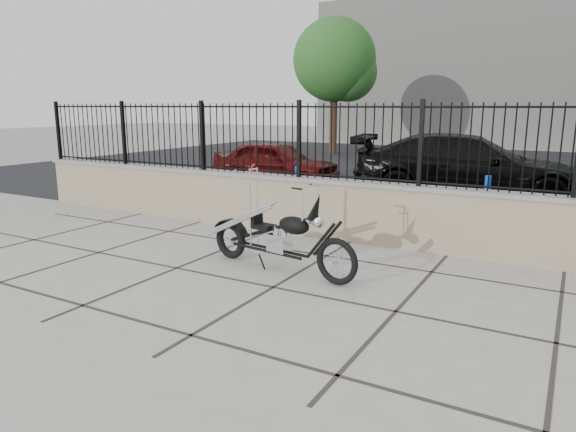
# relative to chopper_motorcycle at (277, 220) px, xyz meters

# --- Properties ---
(ground_plane) EXTENTS (90.00, 90.00, 0.00)m
(ground_plane) POSITION_rel_chopper_motorcycle_xyz_m (0.30, -0.60, -0.67)
(ground_plane) COLOR #99968E
(ground_plane) RESTS_ON ground
(parking_lot) EXTENTS (30.00, 30.00, 0.00)m
(parking_lot) POSITION_rel_chopper_motorcycle_xyz_m (0.30, 11.90, -0.67)
(parking_lot) COLOR black
(parking_lot) RESTS_ON ground
(retaining_wall) EXTENTS (14.00, 0.36, 0.96)m
(retaining_wall) POSITION_rel_chopper_motorcycle_xyz_m (0.30, 1.90, -0.19)
(retaining_wall) COLOR gray
(retaining_wall) RESTS_ON ground_plane
(iron_fence) EXTENTS (14.00, 0.08, 1.20)m
(iron_fence) POSITION_rel_chopper_motorcycle_xyz_m (0.30, 1.90, 0.89)
(iron_fence) COLOR black
(iron_fence) RESTS_ON retaining_wall
(background_building) EXTENTS (22.00, 6.00, 8.00)m
(background_building) POSITION_rel_chopper_motorcycle_xyz_m (0.30, 25.90, 3.33)
(background_building) COLOR beige
(background_building) RESTS_ON ground_plane
(chopper_motorcycle) EXTENTS (2.26, 0.74, 1.34)m
(chopper_motorcycle) POSITION_rel_chopper_motorcycle_xyz_m (0.00, 0.00, 0.00)
(chopper_motorcycle) COLOR black
(chopper_motorcycle) RESTS_ON ground_plane
(car_red) EXTENTS (3.55, 1.50, 1.20)m
(car_red) POSITION_rel_chopper_motorcycle_xyz_m (-3.86, 6.45, -0.07)
(car_red) COLOR #4B0B0A
(car_red) RESTS_ON parking_lot
(car_black) EXTENTS (5.42, 2.94, 1.49)m
(car_black) POSITION_rel_chopper_motorcycle_xyz_m (1.13, 6.63, 0.08)
(car_black) COLOR black
(car_black) RESTS_ON parking_lot
(bollard_a) EXTENTS (0.11, 0.11, 0.90)m
(bollard_a) POSITION_rel_chopper_motorcycle_xyz_m (-1.67, 3.65, -0.22)
(bollard_a) COLOR #0B50A6
(bollard_a) RESTS_ON ground_plane
(bollard_b) EXTENTS (0.14, 0.14, 0.91)m
(bollard_b) POSITION_rel_chopper_motorcycle_xyz_m (1.97, 3.97, -0.21)
(bollard_b) COLOR blue
(bollard_b) RESTS_ON ground_plane
(tree_left) EXTENTS (3.58, 3.58, 6.04)m
(tree_left) POSITION_rel_chopper_motorcycle_xyz_m (-6.29, 15.57, 3.56)
(tree_left) COLOR #382619
(tree_left) RESTS_ON ground_plane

